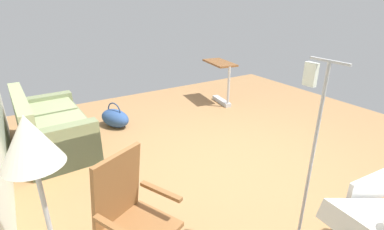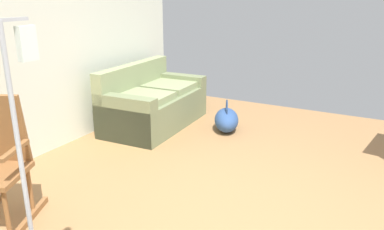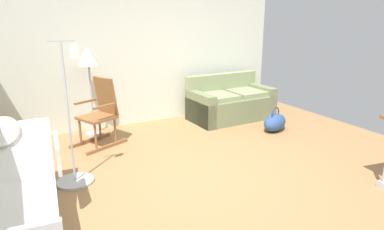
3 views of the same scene
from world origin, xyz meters
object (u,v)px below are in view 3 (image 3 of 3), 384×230
Objects in this scene: couch at (230,103)px; floor_lamp at (89,62)px; hospital_bed at (3,208)px; rocking_chair at (100,113)px; iv_pole at (74,163)px; duffel_bag at (275,122)px.

couch is 1.10× the size of floor_lamp.
couch is (3.89, 2.23, 0.01)m from hospital_bed.
couch is at bearing 29.76° from hospital_bed.
rocking_chair reaches higher than hospital_bed.
rocking_chair is at bearing 62.98° from iv_pole.
duffel_bag is (0.28, -1.00, -0.15)m from couch.
couch is 2.76m from floor_lamp.
duffel_bag is (4.17, 1.23, -0.14)m from hospital_bed.
rocking_chair is at bearing 165.15° from duffel_bag.
couch is at bearing -6.24° from floor_lamp.
hospital_bed is at bearing -131.78° from iv_pole.
iv_pole is (0.73, 0.82, -0.05)m from hospital_bed.
duffel_bag is (2.86, -1.28, -1.07)m from floor_lamp.
couch is at bearing 23.98° from iv_pole.
couch is 3.46m from iv_pole.
duffel_bag is (2.84, -0.75, -0.35)m from rocking_chair.
iv_pole is (-3.44, -0.41, 0.10)m from duffel_bag.
couch is 0.97× the size of iv_pole.
duffel_bag is at bearing 6.79° from iv_pole.
couch is at bearing 5.39° from rocking_chair.
floor_lamp is at bearing 62.47° from hospital_bed.
iv_pole is (-0.57, -1.69, -0.98)m from floor_lamp.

